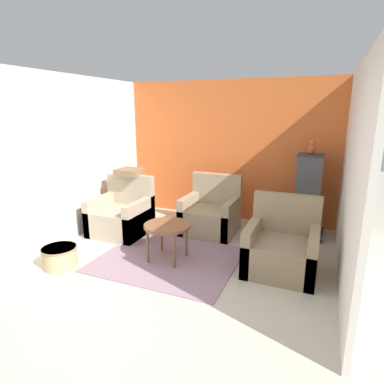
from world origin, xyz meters
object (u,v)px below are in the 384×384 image
at_px(coffee_table, 167,228).
at_px(wicker_basket, 60,256).
at_px(armchair_left, 122,216).
at_px(armchair_right, 282,249).
at_px(birdcage, 307,198).
at_px(parrot, 312,147).
at_px(armchair_middle, 211,215).
at_px(potted_plant, 268,208).

xyz_separation_m(coffee_table, wicker_basket, (-1.24, -0.73, -0.32)).
distance_m(armchair_left, armchair_right, 2.69).
bearing_deg(armchair_left, wicker_basket, -92.68).
distance_m(birdcage, parrot, 0.83).
bearing_deg(wicker_basket, armchair_middle, 54.41).
height_order(coffee_table, armchair_left, armchair_left).
xyz_separation_m(armchair_left, potted_plant, (2.25, 1.09, 0.10)).
bearing_deg(armchair_left, armchair_middle, 25.44).
xyz_separation_m(armchair_middle, parrot, (1.50, 0.45, 1.17)).
distance_m(potted_plant, wicker_basket, 3.36).
bearing_deg(armchair_left, parrot, 20.99).
xyz_separation_m(coffee_table, potted_plant, (1.07, 1.70, -0.07)).
bearing_deg(potted_plant, armchair_right, -73.17).
relative_size(potted_plant, wicker_basket, 1.43).
height_order(armchair_middle, wicker_basket, armchair_middle).
relative_size(armchair_left, birdcage, 0.70).
bearing_deg(wicker_basket, birdcage, 39.82).
xyz_separation_m(birdcage, wicker_basket, (-2.93, -2.44, -0.49)).
bearing_deg(armchair_right, armchair_middle, 143.61).
bearing_deg(coffee_table, armchair_middle, 81.46).
relative_size(coffee_table, wicker_basket, 1.39).
height_order(armchair_right, armchair_middle, same).
distance_m(birdcage, potted_plant, 0.66).
xyz_separation_m(coffee_table, parrot, (1.69, 1.71, 1.00)).
relative_size(coffee_table, armchair_left, 0.67).
relative_size(birdcage, parrot, 5.57).
bearing_deg(armchair_middle, birdcage, 16.62).
height_order(armchair_left, armchair_right, same).
relative_size(birdcage, wicker_basket, 2.95).
distance_m(armchair_right, potted_plant, 1.47).
xyz_separation_m(coffee_table, armchair_right, (1.49, 0.30, -0.17)).
bearing_deg(coffee_table, armchair_left, 152.50).
height_order(armchair_right, birdcage, birdcage).
bearing_deg(birdcage, coffee_table, -134.70).
relative_size(parrot, potted_plant, 0.37).
height_order(birdcage, wicker_basket, birdcage).
height_order(parrot, wicker_basket, parrot).
bearing_deg(armchair_middle, coffee_table, -98.54).
distance_m(coffee_table, parrot, 2.61).
bearing_deg(armchair_middle, wicker_basket, -125.59).
relative_size(parrot, wicker_basket, 0.53).
distance_m(armchair_left, birdcage, 3.09).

